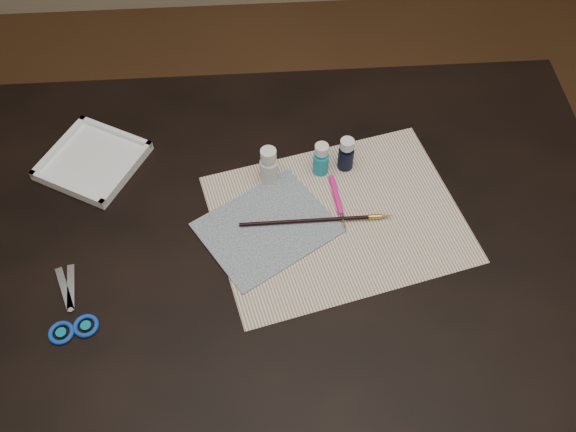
{
  "coord_description": "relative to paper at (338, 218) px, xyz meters",
  "views": [
    {
      "loc": [
        -0.05,
        -0.69,
        1.76
      ],
      "look_at": [
        0.0,
        0.0,
        0.8
      ],
      "focal_mm": 40.0,
      "sensor_mm": 36.0,
      "label": 1
    }
  ],
  "objects": [
    {
      "name": "paper",
      "position": [
        0.0,
        0.0,
        0.0
      ],
      "size": [
        0.54,
        0.46,
        0.0
      ],
      "primitive_type": "cube",
      "rotation": [
        0.0,
        0.0,
        0.23
      ],
      "color": "white",
      "rests_on": "table"
    },
    {
      "name": "paint_bottle_cyan",
      "position": [
        -0.02,
        0.12,
        0.04
      ],
      "size": [
        0.04,
        0.04,
        0.08
      ],
      "primitive_type": "cylinder",
      "rotation": [
        0.0,
        0.0,
        0.37
      ],
      "color": "teal",
      "rests_on": "table"
    },
    {
      "name": "paint_bottle_white",
      "position": [
        -0.13,
        0.11,
        0.04
      ],
      "size": [
        0.04,
        0.04,
        0.09
      ],
      "primitive_type": "cylinder",
      "rotation": [
        0.0,
        0.0,
        -0.07
      ],
      "color": "silver",
      "rests_on": "table"
    },
    {
      "name": "ground",
      "position": [
        -0.1,
        -0.02,
        -0.76
      ],
      "size": [
        3.5,
        3.5,
        0.02
      ],
      "primitive_type": "cube",
      "color": "#422614",
      "rests_on": "ground"
    },
    {
      "name": "table",
      "position": [
        -0.1,
        -0.02,
        -0.38
      ],
      "size": [
        1.3,
        0.9,
        0.75
      ],
      "primitive_type": "cube",
      "color": "black",
      "rests_on": "ground"
    },
    {
      "name": "canvas",
      "position": [
        -0.14,
        -0.01,
        0.0
      ],
      "size": [
        0.3,
        0.29,
        0.0
      ],
      "primitive_type": "cube",
      "rotation": [
        0.0,
        0.0,
        0.56
      ],
      "color": "#162641",
      "rests_on": "paper"
    },
    {
      "name": "craft_knife",
      "position": [
        0.0,
        0.03,
        0.01
      ],
      "size": [
        0.03,
        0.14,
        0.01
      ],
      "primitive_type": null,
      "rotation": [
        0.0,
        0.0,
        -1.47
      ],
      "color": "#FF168F",
      "rests_on": "paper"
    },
    {
      "name": "palette_tray",
      "position": [
        -0.49,
        0.17,
        0.01
      ],
      "size": [
        0.24,
        0.24,
        0.02
      ],
      "primitive_type": "cube",
      "rotation": [
        0.0,
        0.0,
        -0.51
      ],
      "color": "white",
      "rests_on": "table"
    },
    {
      "name": "paint_bottle_navy",
      "position": [
        0.03,
        0.13,
        0.04
      ],
      "size": [
        0.04,
        0.04,
        0.08
      ],
      "primitive_type": "cylinder",
      "rotation": [
        0.0,
        0.0,
        0.33
      ],
      "color": "black",
      "rests_on": "table"
    },
    {
      "name": "scissors",
      "position": [
        -0.5,
        -0.16,
        0.0
      ],
      "size": [
        0.14,
        0.19,
        0.01
      ],
      "primitive_type": null,
      "rotation": [
        0.0,
        0.0,
        1.94
      ],
      "color": "silver",
      "rests_on": "table"
    },
    {
      "name": "paintbrush",
      "position": [
        -0.04,
        -0.01,
        0.01
      ],
      "size": [
        0.3,
        0.01,
        0.01
      ],
      "primitive_type": null,
      "rotation": [
        0.0,
        0.0,
        0.01
      ],
      "color": "black",
      "rests_on": "canvas"
    }
  ]
}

